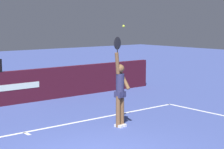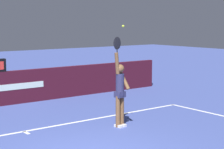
% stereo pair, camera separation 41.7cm
% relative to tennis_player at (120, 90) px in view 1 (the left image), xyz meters
% --- Properties ---
extents(tennis_player, '(0.46, 0.38, 2.45)m').
position_rel_tennis_player_xyz_m(tennis_player, '(0.00, 0.00, 0.00)').
color(tennis_player, brown).
rests_on(tennis_player, ground).
extents(tennis_ball, '(0.07, 0.07, 0.07)m').
position_rel_tennis_player_xyz_m(tennis_ball, '(-0.08, -0.22, 1.70)').
color(tennis_ball, '#CAE037').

